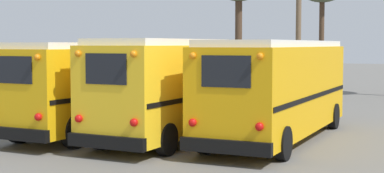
{
  "coord_description": "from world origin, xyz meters",
  "views": [
    {
      "loc": [
        8.7,
        -18.51,
        3.15
      ],
      "look_at": [
        0.0,
        -0.12,
        1.68
      ],
      "focal_mm": 55.0,
      "sensor_mm": 36.0,
      "label": 1
    }
  ],
  "objects": [
    {
      "name": "ground_plane",
      "position": [
        0.0,
        0.0,
        0.0
      ],
      "size": [
        160.0,
        160.0,
        0.0
      ],
      "primitive_type": "plane",
      "color": "#66635E"
    },
    {
      "name": "school_bus_0",
      "position": [
        -3.03,
        -0.61,
        1.75
      ],
      "size": [
        2.66,
        9.84,
        3.2
      ],
      "color": "#EAAA0F",
      "rests_on": "ground"
    },
    {
      "name": "school_bus_1",
      "position": [
        -0.0,
        0.12,
        1.79
      ],
      "size": [
        2.76,
        10.95,
        3.31
      ],
      "color": "yellow",
      "rests_on": "ground"
    },
    {
      "name": "school_bus_2",
      "position": [
        3.03,
        0.08,
        1.77
      ],
      "size": [
        2.63,
        9.45,
        3.27
      ],
      "color": "#E5A00C",
      "rests_on": "ground"
    },
    {
      "name": "utility_pole",
      "position": [
        0.82,
        10.73,
        4.27
      ],
      "size": [
        1.8,
        0.27,
        8.19
      ],
      "color": "brown",
      "rests_on": "ground"
    }
  ]
}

